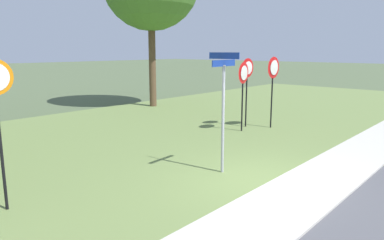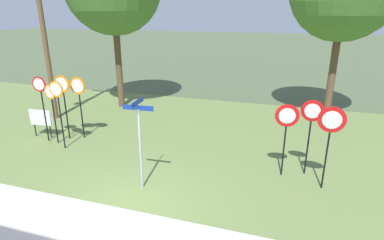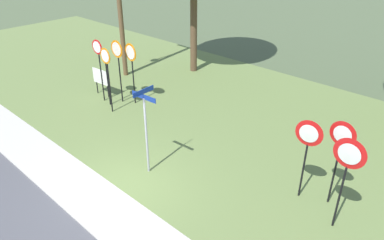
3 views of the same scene
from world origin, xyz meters
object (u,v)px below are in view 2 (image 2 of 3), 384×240
object	(u,v)px
stop_sign_far_center	(41,96)
yield_sign_near_right	(311,120)
yield_sign_far_left	(286,123)
utility_pole	(39,18)
stop_sign_far_right	(52,102)
notice_board	(41,119)
yield_sign_near_left	(331,128)
stop_sign_near_left	(79,94)
stop_sign_far_left	(58,101)
stop_sign_near_right	(63,93)
street_name_post	(140,137)

from	to	relation	value
stop_sign_far_center	yield_sign_near_right	world-z (taller)	stop_sign_far_center
yield_sign_far_left	utility_pole	xyz separation A→B (m)	(-11.59, 2.53, 3.12)
utility_pole	stop_sign_far_right	bearing A→B (deg)	-47.39
yield_sign_near_right	notice_board	bearing A→B (deg)	-176.94
yield_sign_near_left	yield_sign_near_right	distance (m)	0.96
stop_sign_near_left	yield_sign_near_left	distance (m)	9.85
stop_sign_far_left	yield_sign_far_left	bearing A→B (deg)	4.20
stop_sign_far_right	stop_sign_near_left	bearing A→B (deg)	60.97
stop_sign_far_center	stop_sign_near_right	bearing A→B (deg)	32.36
stop_sign_far_center	yield_sign_near_right	xyz separation A→B (m)	(10.49, 0.33, -0.03)
utility_pole	street_name_post	bearing A→B (deg)	-32.44
stop_sign_far_right	utility_pole	world-z (taller)	utility_pole
stop_sign_near_left	yield_sign_far_left	xyz separation A→B (m)	(8.51, -0.78, -0.11)
stop_sign_far_center	street_name_post	world-z (taller)	street_name_post
yield_sign_near_right	stop_sign_near_left	bearing A→B (deg)	-179.72
stop_sign_far_right	yield_sign_near_right	xyz separation A→B (m)	(9.94, 0.41, 0.17)
notice_board	yield_sign_near_left	bearing A→B (deg)	-9.29
stop_sign_far_right	yield_sign_near_left	bearing A→B (deg)	6.73
yield_sign_near_right	stop_sign_far_left	bearing A→B (deg)	-172.24
stop_sign_far_left	stop_sign_far_center	world-z (taller)	stop_sign_far_center
stop_sign_near_left	street_name_post	size ratio (longest dim) A/B	0.95
stop_sign_near_right	yield_sign_near_right	size ratio (longest dim) A/B	1.07
stop_sign_near_left	notice_board	bearing A→B (deg)	-162.61
stop_sign_near_right	stop_sign_far_right	size ratio (longest dim) A/B	1.11
notice_board	stop_sign_far_left	bearing A→B (deg)	-29.01
stop_sign_near_right	stop_sign_far_left	size ratio (longest dim) A/B	1.01
stop_sign_far_center	yield_sign_far_left	distance (m)	9.74
stop_sign_far_right	yield_sign_far_left	bearing A→B (deg)	9.53
street_name_post	stop_sign_far_left	bearing A→B (deg)	154.47
stop_sign_far_right	yield_sign_near_left	size ratio (longest dim) A/B	0.94
stop_sign_near_left	yield_sign_far_left	bearing A→B (deg)	-1.91
street_name_post	utility_pole	world-z (taller)	utility_pole
yield_sign_far_left	street_name_post	distance (m)	4.71
stop_sign_far_center	notice_board	distance (m)	1.34
street_name_post	notice_board	distance (m)	6.68
street_name_post	utility_pole	distance (m)	9.38
yield_sign_near_left	notice_board	world-z (taller)	yield_sign_near_left
stop_sign_near_right	yield_sign_near_left	size ratio (longest dim) A/B	1.04
stop_sign_far_left	utility_pole	xyz separation A→B (m)	(-3.04, 2.97, 3.00)
stop_sign_far_left	yield_sign_near_left	world-z (taller)	stop_sign_far_left
stop_sign_far_center	utility_pole	size ratio (longest dim) A/B	0.30
street_name_post	notice_board	size ratio (longest dim) A/B	2.32
stop_sign_near_left	utility_pole	xyz separation A→B (m)	(-3.08, 1.75, 3.00)
stop_sign_near_left	yield_sign_far_left	distance (m)	8.54
yield_sign_near_right	yield_sign_near_left	bearing A→B (deg)	-55.31
stop_sign_far_right	stop_sign_near_right	bearing A→B (deg)	85.50
yield_sign_near_left	street_name_post	bearing A→B (deg)	-161.95
stop_sign_far_right	yield_sign_near_left	world-z (taller)	yield_sign_near_left
stop_sign_near_left	yield_sign_near_left	bearing A→B (deg)	-4.13
stop_sign_far_right	yield_sign_far_left	distance (m)	9.18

